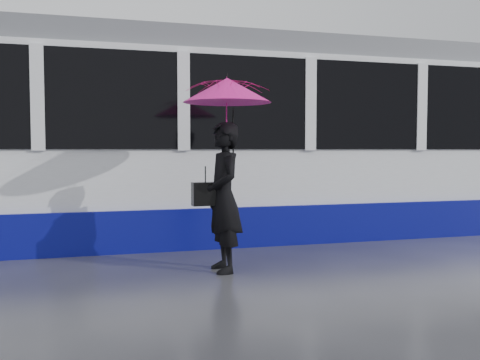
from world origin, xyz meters
name	(u,v)px	position (x,y,z in m)	size (l,w,h in m)	color
ground	(200,269)	(0.00, 0.00, 0.00)	(90.00, 90.00, 0.00)	#2B2B30
rails	(170,237)	(0.00, 2.50, 0.01)	(34.00, 1.51, 0.02)	#3F3D38
tram	(78,141)	(-1.47, 2.50, 1.64)	(26.00, 2.56, 3.35)	white
woman	(223,197)	(0.26, -0.20, 0.91)	(0.67, 0.44, 1.83)	black
umbrella	(227,108)	(0.31, -0.20, 2.00)	(1.12, 1.12, 1.23)	#FF1557
handbag	(205,194)	(0.04, -0.18, 0.96)	(0.33, 0.16, 0.46)	black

